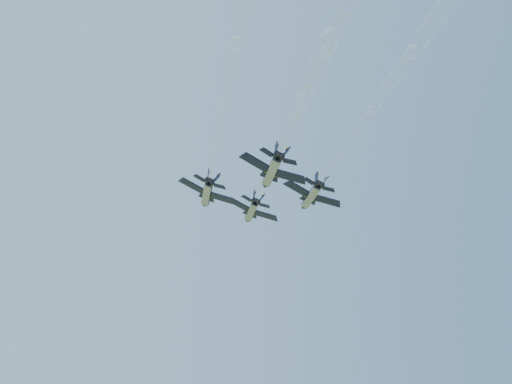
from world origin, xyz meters
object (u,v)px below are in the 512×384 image
object	(u,v)px
jet_left	(207,193)
jet_right	(311,196)
jet_slot	(272,171)
jet_lead	(252,211)

from	to	relation	value
jet_left	jet_right	bearing A→B (deg)	-2.06
jet_left	jet_slot	bearing A→B (deg)	-56.92
jet_left	jet_right	size ratio (longest dim) A/B	1.00
jet_slot	jet_lead	bearing A→B (deg)	89.77
jet_left	jet_lead	bearing A→B (deg)	52.12
jet_lead	jet_slot	world-z (taller)	same
jet_lead	jet_left	world-z (taller)	same
jet_lead	jet_right	size ratio (longest dim) A/B	1.00
jet_lead	jet_slot	bearing A→B (deg)	-90.23
jet_right	jet_slot	world-z (taller)	same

